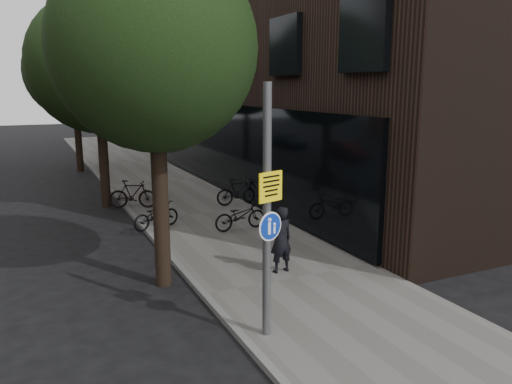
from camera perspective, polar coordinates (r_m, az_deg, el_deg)
ground at (r=9.35m, az=13.70°, el=-17.24°), size 120.00×120.00×0.00m
sidewalk at (r=17.75m, az=-6.11°, el=-2.62°), size 4.50×60.00×0.12m
curb_edge at (r=17.19m, az=-13.23°, el=-3.35°), size 0.15×60.00×0.13m
building_right_dark_brick at (r=31.77m, az=0.99°, el=20.09°), size 12.00×40.00×18.00m
street_tree_near at (r=11.27m, az=-11.32°, el=14.78°), size 4.40×4.40×7.50m
street_tree_mid at (r=19.62m, az=-17.47°, el=13.19°), size 5.00×5.00×7.80m
street_tree_far at (r=28.56m, az=-20.01°, el=12.48°), size 5.00×5.00×7.80m
signpost at (r=8.58m, az=1.25°, el=-2.42°), size 0.50×0.18×4.47m
pedestrian at (r=11.97m, az=2.86°, el=-5.45°), size 0.62×0.44×1.62m
parked_bike_facade_near at (r=15.55m, az=-1.82°, el=-2.71°), size 1.75×0.69×0.90m
parked_bike_facade_far at (r=18.81m, az=-2.09°, el=0.03°), size 1.70×0.57×1.01m
parked_bike_curb_near at (r=16.00m, az=-11.35°, el=-2.60°), size 1.74×1.11×0.86m
parked_bike_curb_far at (r=18.86m, az=-13.89°, el=-0.23°), size 1.79×1.14×1.04m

